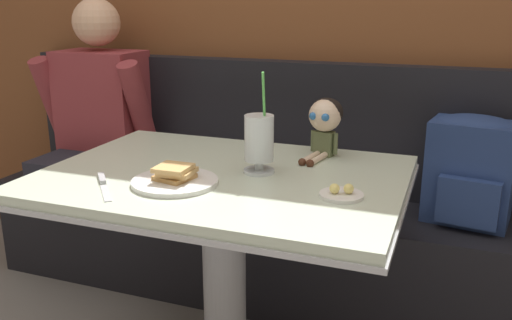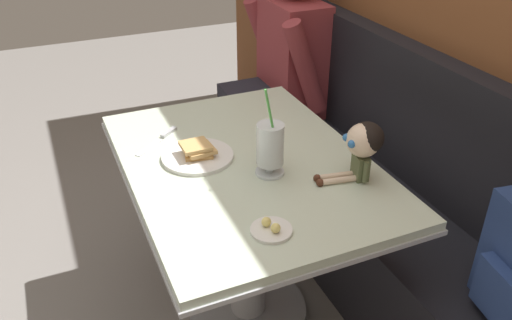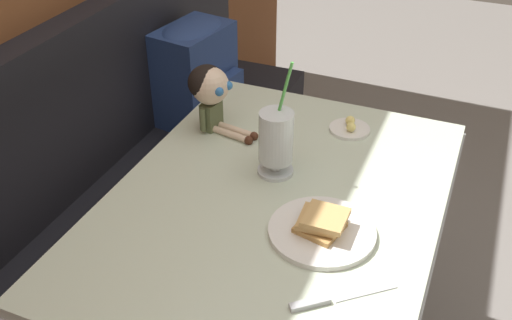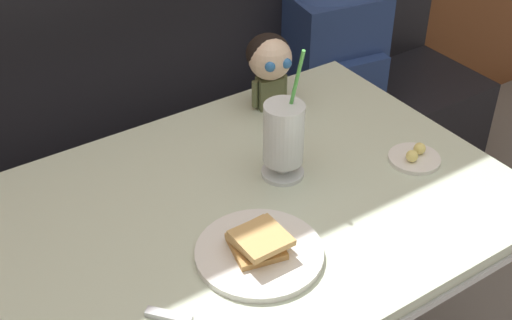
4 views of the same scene
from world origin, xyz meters
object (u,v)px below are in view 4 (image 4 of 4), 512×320
object	(u,v)px
butter_saucer	(415,157)
milkshake_glass	(284,137)
toast_plate	(259,250)
backpack	(337,45)
seated_doll	(270,62)

from	to	relation	value
butter_saucer	milkshake_glass	bearing A→B (deg)	156.03
toast_plate	backpack	world-z (taller)	backpack
milkshake_glass	butter_saucer	bearing A→B (deg)	-23.97
seated_doll	backpack	bearing A→B (deg)	32.43
backpack	milkshake_glass	bearing A→B (deg)	-137.90
toast_plate	seated_doll	xyz separation A→B (m)	(0.33, 0.44, 0.11)
milkshake_glass	backpack	bearing A→B (deg)	42.10
toast_plate	butter_saucer	distance (m)	0.48
butter_saucer	seated_doll	bearing A→B (deg)	110.31
toast_plate	butter_saucer	world-z (taller)	toast_plate
toast_plate	butter_saucer	xyz separation A→B (m)	(0.47, 0.06, -0.01)
toast_plate	milkshake_glass	xyz separation A→B (m)	(0.19, 0.19, 0.08)
seated_doll	backpack	size ratio (longest dim) A/B	0.56
milkshake_glass	butter_saucer	xyz separation A→B (m)	(0.28, -0.13, -0.09)
backpack	butter_saucer	bearing A→B (deg)	-116.24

